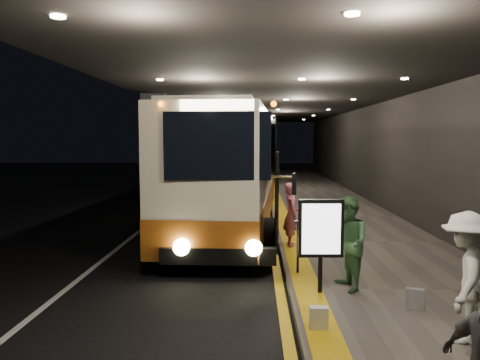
{
  "coord_description": "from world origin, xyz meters",
  "views": [
    {
      "loc": [
        1.87,
        -11.67,
        2.92
      ],
      "look_at": [
        1.41,
        2.15,
        1.7
      ],
      "focal_mm": 35.0,
      "sensor_mm": 36.0,
      "label": 1
    }
  ],
  "objects": [
    {
      "name": "ground",
      "position": [
        0.0,
        0.0,
        0.0
      ],
      "size": [
        90.0,
        90.0,
        0.0
      ],
      "primitive_type": "plane",
      "color": "black"
    },
    {
      "name": "lane_line_white",
      "position": [
        -1.8,
        5.0,
        0.01
      ],
      "size": [
        0.12,
        50.0,
        0.01
      ],
      "primitive_type": "cube",
      "color": "silver",
      "rests_on": "ground"
    },
    {
      "name": "kerb_stripe_yellow",
      "position": [
        2.35,
        5.0,
        0.01
      ],
      "size": [
        0.18,
        50.0,
        0.01
      ],
      "primitive_type": "cube",
      "color": "gold",
      "rests_on": "ground"
    },
    {
      "name": "sidewalk",
      "position": [
        4.75,
        5.0,
        0.07
      ],
      "size": [
        4.5,
        50.0,
        0.15
      ],
      "primitive_type": "cube",
      "color": "#514C44",
      "rests_on": "ground"
    },
    {
      "name": "tactile_strip",
      "position": [
        2.85,
        5.0,
        0.16
      ],
      "size": [
        0.5,
        50.0,
        0.01
      ],
      "primitive_type": "cube",
      "color": "gold",
      "rests_on": "sidewalk"
    },
    {
      "name": "terminal_wall",
      "position": [
        7.0,
        5.0,
        3.0
      ],
      "size": [
        0.1,
        50.0,
        6.0
      ],
      "primitive_type": "cube",
      "color": "black",
      "rests_on": "ground"
    },
    {
      "name": "support_columns",
      "position": [
        -1.5,
        4.0,
        2.2
      ],
      "size": [
        0.8,
        24.8,
        4.4
      ],
      "color": "black",
      "rests_on": "ground"
    },
    {
      "name": "canopy",
      "position": [
        2.5,
        5.0,
        4.6
      ],
      "size": [
        9.0,
        50.0,
        0.4
      ],
      "primitive_type": "cube",
      "color": "black",
      "rests_on": "support_columns"
    },
    {
      "name": "coach_main",
      "position": [
        1.11,
        3.46,
        1.78
      ],
      "size": [
        3.21,
        11.98,
        3.7
      ],
      "rotation": [
        0.0,
        0.0,
        -0.06
      ],
      "color": "beige",
      "rests_on": "ground"
    },
    {
      "name": "coach_second",
      "position": [
        0.95,
        15.92,
        1.96
      ],
      "size": [
        3.53,
        13.16,
        4.09
      ],
      "rotation": [
        0.0,
        0.0,
        -0.06
      ],
      "color": "beige",
      "rests_on": "ground"
    },
    {
      "name": "passenger_boarding",
      "position": [
        2.8,
        0.28,
        0.98
      ],
      "size": [
        0.45,
        0.64,
        1.65
      ],
      "primitive_type": "imported",
      "rotation": [
        0.0,
        0.0,
        1.67
      ],
      "color": "#BF5969",
      "rests_on": "sidewalk"
    },
    {
      "name": "passenger_waiting_green",
      "position": [
        3.56,
        -3.21,
        1.01
      ],
      "size": [
        0.68,
        0.93,
        1.73
      ],
      "primitive_type": "imported",
      "rotation": [
        0.0,
        0.0,
        -1.37
      ],
      "color": "#47804C",
      "rests_on": "sidewalk"
    },
    {
      "name": "passenger_waiting_white",
      "position": [
        4.74,
        -5.36,
        1.05
      ],
      "size": [
        1.02,
        1.28,
        1.79
      ],
      "primitive_type": "imported",
      "rotation": [
        0.0,
        0.0,
        -2.06
      ],
      "color": "silver",
      "rests_on": "sidewalk"
    },
    {
      "name": "bag_polka",
      "position": [
        4.48,
        -4.16,
        0.32
      ],
      "size": [
        0.3,
        0.19,
        0.34
      ],
      "primitive_type": "cube",
      "rotation": [
        0.0,
        0.0,
        -0.26
      ],
      "color": "black",
      "rests_on": "sidewalk"
    },
    {
      "name": "bag_plain",
      "position": [
        2.8,
        -5.04,
        0.32
      ],
      "size": [
        0.27,
        0.16,
        0.33
      ],
      "primitive_type": "cube",
      "rotation": [
        0.0,
        0.0,
        -0.02
      ],
      "color": "silver",
      "rests_on": "sidewalk"
    },
    {
      "name": "info_sign",
      "position": [
        3.04,
        -3.42,
        1.29
      ],
      "size": [
        0.8,
        0.14,
        1.7
      ],
      "rotation": [
        0.0,
        0.0,
        0.03
      ],
      "color": "black",
      "rests_on": "sidewalk"
    },
    {
      "name": "stanchion_post",
      "position": [
        2.75,
        -2.17,
        0.69
      ],
      "size": [
        0.05,
        0.05,
        1.08
      ],
      "primitive_type": "cylinder",
      "color": "black",
      "rests_on": "sidewalk"
    }
  ]
}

